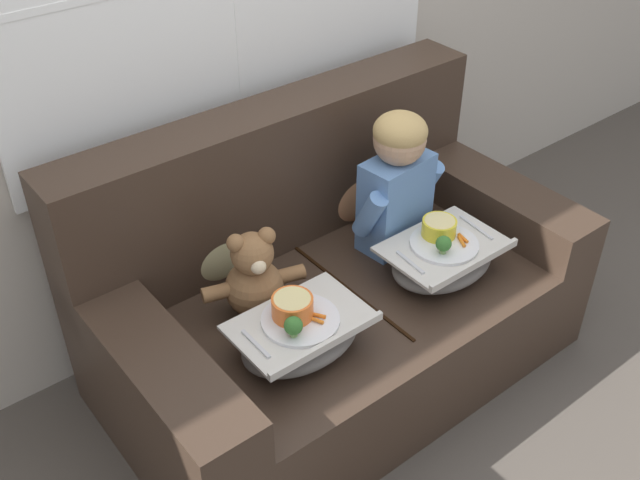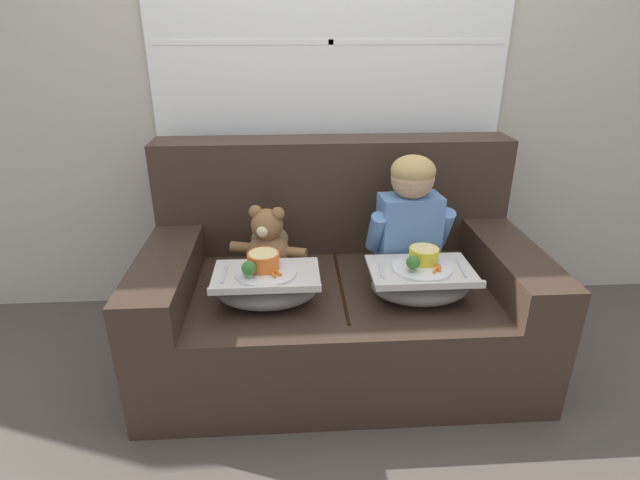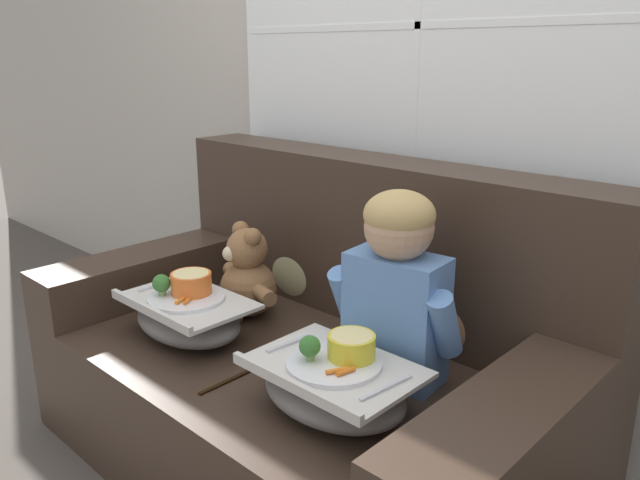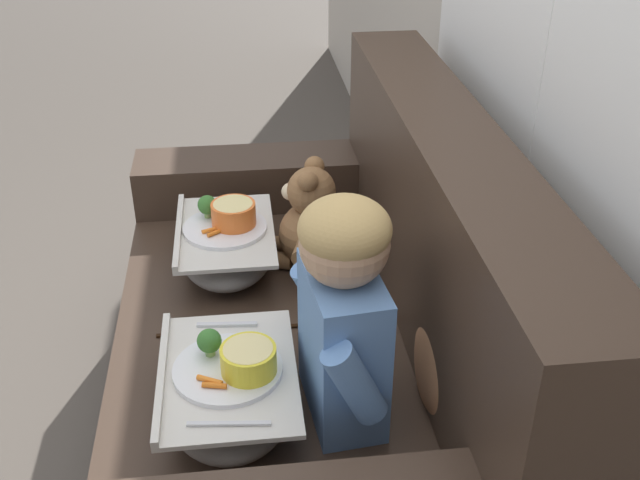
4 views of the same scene
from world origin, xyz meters
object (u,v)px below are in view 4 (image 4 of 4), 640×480
child_figure (343,302)px  lap_tray_child (230,390)px  teddy_bear (310,222)px  lap_tray_teddy (226,245)px  couch (328,348)px  throw_pillow_behind_teddy (390,213)px  throw_pillow_behind_child (446,347)px

child_figure → lap_tray_child: size_ratio=1.28×
teddy_bear → lap_tray_teddy: teddy_bear is taller
child_figure → couch: bearing=178.1°
lap_tray_child → lap_tray_teddy: bearing=-179.9°
throw_pillow_behind_teddy → lap_tray_teddy: bearing=-90.2°
throw_pillow_behind_teddy → couch: bearing=-35.5°
couch → lap_tray_teddy: size_ratio=3.98×
child_figure → lap_tray_child: 0.33m
throw_pillow_behind_teddy → lap_tray_child: throw_pillow_behind_teddy is taller
throw_pillow_behind_child → teddy_bear: 0.68m
couch → throw_pillow_behind_teddy: (-0.32, 0.23, 0.24)m
couch → lap_tray_child: (0.32, -0.26, 0.16)m
child_figure → lap_tray_teddy: 0.72m
throw_pillow_behind_child → throw_pillow_behind_teddy: bearing=180.0°
lap_tray_child → lap_tray_teddy: (-0.64, -0.00, 0.00)m
child_figure → lap_tray_child: (0.00, -0.25, -0.22)m
throw_pillow_behind_child → lap_tray_child: (0.00, -0.49, -0.08)m
child_figure → lap_tray_teddy: child_figure is taller
teddy_bear → lap_tray_child: (0.63, -0.25, -0.06)m
couch → lap_tray_child: bearing=-39.7°
child_figure → teddy_bear: (-0.63, -0.00, -0.16)m
couch → throw_pillow_behind_teddy: 0.46m
throw_pillow_behind_teddy → child_figure: 0.69m
child_figure → lap_tray_child: child_figure is taller
throw_pillow_behind_teddy → lap_tray_child: size_ratio=0.73×
teddy_bear → throw_pillow_behind_teddy: bearing=89.7°
couch → teddy_bear: 0.39m
couch → throw_pillow_behind_child: (0.32, 0.23, 0.24)m
teddy_bear → lap_tray_child: teddy_bear is taller
throw_pillow_behind_child → lap_tray_teddy: throw_pillow_behind_child is taller
throw_pillow_behind_child → teddy_bear: teddy_bear is taller
throw_pillow_behind_child → lap_tray_child: size_ratio=0.80×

